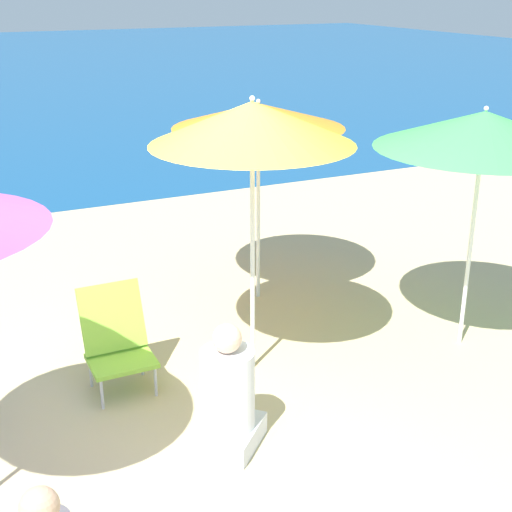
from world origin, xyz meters
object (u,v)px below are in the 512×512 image
(beach_umbrella_orange, at_px, (258,116))
(person_seated_far, at_px, (228,398))
(beach_umbrella_green, at_px, (484,130))
(beach_umbrella_yellow, at_px, (252,124))
(beach_chair_lime, at_px, (116,337))

(beach_umbrella_orange, distance_m, person_seated_far, 2.93)
(beach_umbrella_green, bearing_deg, person_seated_far, -168.45)
(beach_umbrella_yellow, bearing_deg, beach_umbrella_green, -11.92)
(beach_umbrella_green, distance_m, person_seated_far, 2.96)
(beach_umbrella_yellow, height_order, person_seated_far, beach_umbrella_yellow)
(beach_umbrella_green, height_order, person_seated_far, beach_umbrella_green)
(beach_umbrella_orange, bearing_deg, beach_chair_lime, -148.20)
(beach_chair_lime, bearing_deg, beach_umbrella_orange, 31.29)
(beach_umbrella_orange, relative_size, person_seated_far, 2.16)
(beach_umbrella_green, relative_size, beach_umbrella_yellow, 0.94)
(beach_umbrella_green, xyz_separation_m, beach_chair_lime, (-2.96, 0.60, -1.50))
(beach_umbrella_green, relative_size, beach_chair_lime, 2.58)
(beach_umbrella_green, xyz_separation_m, beach_umbrella_orange, (-1.21, 1.68, -0.06))
(beach_umbrella_orange, height_order, person_seated_far, beach_umbrella_orange)
(person_seated_far, bearing_deg, beach_umbrella_green, 56.51)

